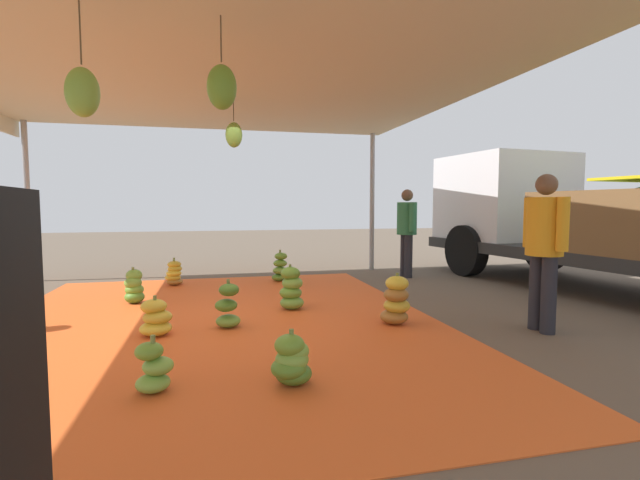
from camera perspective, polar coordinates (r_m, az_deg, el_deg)
name	(u,v)px	position (r m, az deg, el deg)	size (l,w,h in m)	color
ground_plane	(447,309)	(6.32, 15.82, -8.45)	(40.00, 40.00, 0.00)	brown
tarp_orange	(217,322)	(5.55, -12.88, -10.14)	(6.65, 5.17, 0.01)	#E05B23
tent_canopy	(205,73)	(5.57, -14.39, 19.81)	(8.00, 7.00, 2.97)	#9EA0A5
banana_bunch_0	(280,268)	(8.26, -5.08, -3.54)	(0.40, 0.40, 0.57)	#518428
banana_bunch_1	(154,369)	(3.68, -20.34, -15.03)	(0.35, 0.35, 0.42)	#75A83D
banana_bunch_2	(291,289)	(6.03, -3.65, -6.27)	(0.38, 0.38, 0.60)	#6B9E38
banana_bunch_3	(156,319)	(5.16, -20.09, -9.33)	(0.42, 0.39, 0.42)	gold
banana_bunch_4	(396,302)	(5.33, 9.59, -7.73)	(0.46, 0.45, 0.60)	#996628
banana_bunch_5	(14,309)	(6.02, -34.30, -7.28)	(0.38, 0.39, 0.55)	#75A83D
banana_bunch_6	(134,287)	(6.91, -22.50, -5.56)	(0.38, 0.37, 0.51)	#518428
banana_bunch_7	(228,307)	(5.23, -11.62, -8.35)	(0.37, 0.37, 0.55)	#6B9E38
banana_bunch_8	(174,274)	(8.20, -18.01, -4.10)	(0.40, 0.39, 0.48)	#996628
banana_bunch_9	(291,361)	(3.58, -3.64, -15.03)	(0.41, 0.42, 0.43)	#477523
cargo_truck_main	(606,217)	(8.52, 32.48, 2.45)	(7.37, 3.05, 2.40)	#2D2D2D
worker_1	(407,226)	(8.83, 10.94, 1.74)	(0.62, 0.38, 1.70)	#26262D
worker_2	(544,240)	(5.47, 26.56, -0.04)	(0.63, 0.39, 1.73)	#26262D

